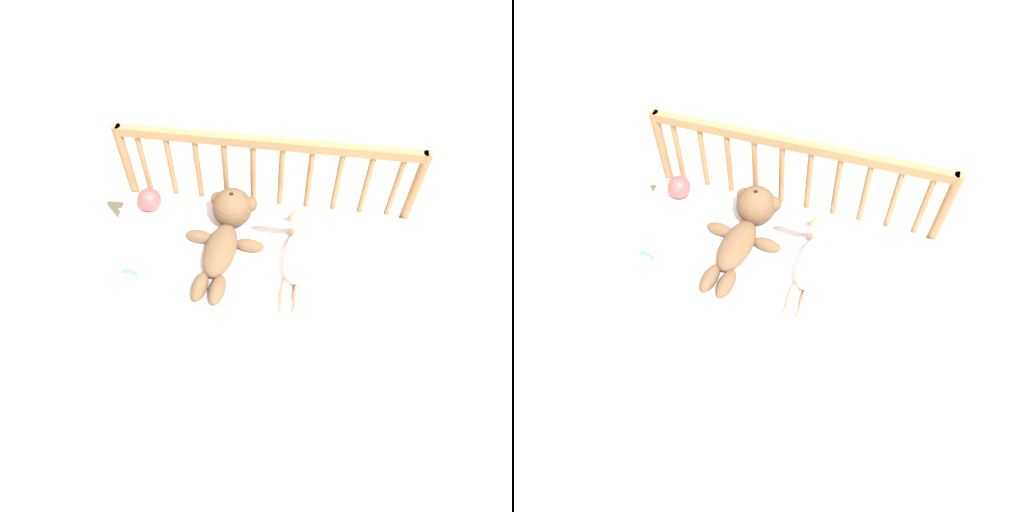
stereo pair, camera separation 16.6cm
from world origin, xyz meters
TOP-DOWN VIEW (x-y plane):
  - ground_plane at (0.00, 0.00)m, footprint 12.00×12.00m
  - crib_mattress at (0.00, 0.00)m, footprint 1.17×0.63m
  - crib_rail at (-0.00, 0.34)m, footprint 1.17×0.04m
  - blanket at (0.00, 0.02)m, footprint 0.86×0.56m
  - teddy_bear at (-0.13, 0.12)m, footprint 0.31×0.49m
  - baby at (0.15, 0.07)m, footprint 0.32×0.43m
  - baby_bottle at (-0.45, -0.15)m, footprint 0.06×0.15m
  - toy_ball at (-0.47, 0.24)m, footprint 0.10×0.10m

SIDE VIEW (x-z plane):
  - ground_plane at x=0.00m, z-range 0.00..0.00m
  - crib_mattress at x=0.00m, z-range 0.00..0.54m
  - blanket at x=0.00m, z-range 0.54..0.55m
  - baby_bottle at x=-0.45m, z-range 0.54..0.60m
  - toy_ball at x=-0.47m, z-range 0.54..0.64m
  - baby at x=0.15m, z-range 0.54..0.65m
  - teddy_bear at x=-0.13m, z-range 0.53..0.68m
  - crib_rail at x=0.00m, z-range 0.18..1.05m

